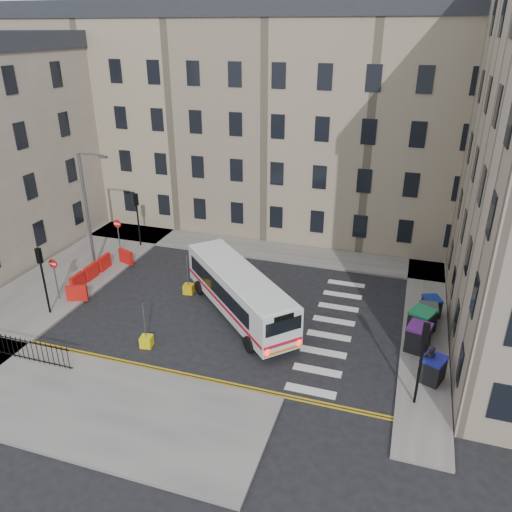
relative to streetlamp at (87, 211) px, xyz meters
The scene contains 23 objects.
ground 13.85m from the streetlamp, ahead, with size 120.00×120.00×0.00m, color black.
pavement_north 10.52m from the streetlamp, 43.32° to the left, with size 36.00×3.20×0.15m, color slate.
pavement_east 22.50m from the streetlamp, ahead, with size 2.40×26.00×0.15m, color slate.
pavement_west 4.49m from the streetlamp, 135.00° to the right, with size 6.00×22.00×0.15m, color slate.
pavement_sw 14.08m from the streetlamp, 63.43° to the right, with size 20.00×6.00×0.15m, color slate.
terrace_north 15.38m from the streetlamp, 66.04° to the left, with size 38.30×10.80×17.20m.
traffic_light_east 22.91m from the streetlamp, 19.15° to the right, with size 0.28×0.22×4.10m.
traffic_light_nw 4.84m from the streetlamp, 77.47° to the left, with size 0.28×0.22×4.10m.
traffic_light_sw 6.26m from the streetlamp, 80.54° to the right, with size 0.28×0.22×4.10m.
streetlamp is the anchor object (origin of this frame).
no_entry_north 3.41m from the streetlamp, 78.69° to the left, with size 0.60×0.08×3.00m.
no_entry_south 5.06m from the streetlamp, 83.66° to the right, with size 0.60×0.08×3.00m.
roadworks_barriers 4.15m from the streetlamp, 52.28° to the right, with size 1.66×6.26×1.00m.
iron_railings 10.95m from the streetlamp, 80.26° to the right, with size 7.80×0.04×1.20m.
bus 12.19m from the streetlamp, 12.74° to the right, with size 8.78×8.74×2.75m.
wheelie_bin_a 23.28m from the streetlamp, 14.26° to the right, with size 1.35×1.44×1.26m.
wheelie_bin_b 22.10m from the streetlamp, ahead, with size 1.39×1.51×1.41m.
wheelie_bin_c 22.04m from the streetlamp, ahead, with size 1.58×1.67×1.46m.
wheelie_bin_d 22.33m from the streetlamp, ahead, with size 1.06×1.20×1.27m.
wheelie_bin_e 22.53m from the streetlamp, ahead, with size 1.22×1.30×1.15m.
pedestrian 23.02m from the streetlamp, 14.26° to the right, with size 0.68×0.45×1.87m, color black.
bollard_yellow 8.72m from the streetlamp, ahead, with size 0.60×0.60×0.60m, color #CA9E0B.
bollard_chevron 11.45m from the streetlamp, 41.71° to the right, with size 0.60×0.60×0.60m, color yellow.
Camera 1 is at (7.23, -24.31, 15.34)m, focal length 35.00 mm.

